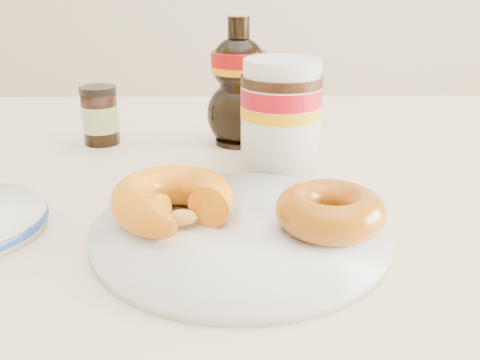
{
  "coord_description": "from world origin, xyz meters",
  "views": [
    {
      "loc": [
        -0.03,
        -0.45,
        0.97
      ],
      "look_at": [
        -0.03,
        0.02,
        0.79
      ],
      "focal_mm": 40.0,
      "sensor_mm": 36.0,
      "label": 1
    }
  ],
  "objects_px": {
    "donut_whole": "(330,211)",
    "donut_bitten": "(173,200)",
    "syrup_bottle": "(239,82)",
    "dining_table": "(262,251)",
    "dark_jar": "(100,116)",
    "nutella_jar": "(281,112)",
    "plate": "(241,230)"
  },
  "relations": [
    {
      "from": "donut_bitten",
      "to": "syrup_bottle",
      "type": "xyz_separation_m",
      "value": [
        0.06,
        0.27,
        0.05
      ]
    },
    {
      "from": "donut_bitten",
      "to": "donut_whole",
      "type": "xyz_separation_m",
      "value": [
        0.14,
        -0.02,
        -0.0
      ]
    },
    {
      "from": "donut_whole",
      "to": "dark_jar",
      "type": "xyz_separation_m",
      "value": [
        -0.26,
        0.29,
        0.01
      ]
    },
    {
      "from": "syrup_bottle",
      "to": "dining_table",
      "type": "bearing_deg",
      "value": -80.74
    },
    {
      "from": "dining_table",
      "to": "syrup_bottle",
      "type": "height_order",
      "value": "syrup_bottle"
    },
    {
      "from": "dark_jar",
      "to": "syrup_bottle",
      "type": "bearing_deg",
      "value": -0.81
    },
    {
      "from": "nutella_jar",
      "to": "dark_jar",
      "type": "height_order",
      "value": "nutella_jar"
    },
    {
      "from": "syrup_bottle",
      "to": "donut_bitten",
      "type": "bearing_deg",
      "value": -102.65
    },
    {
      "from": "plate",
      "to": "donut_bitten",
      "type": "xyz_separation_m",
      "value": [
        -0.06,
        0.01,
        0.02
      ]
    },
    {
      "from": "dining_table",
      "to": "nutella_jar",
      "type": "height_order",
      "value": "nutella_jar"
    },
    {
      "from": "syrup_bottle",
      "to": "dark_jar",
      "type": "relative_size",
      "value": 2.14
    },
    {
      "from": "dark_jar",
      "to": "donut_whole",
      "type": "bearing_deg",
      "value": -48.07
    },
    {
      "from": "donut_bitten",
      "to": "nutella_jar",
      "type": "relative_size",
      "value": 0.84
    },
    {
      "from": "donut_whole",
      "to": "nutella_jar",
      "type": "xyz_separation_m",
      "value": [
        -0.03,
        0.18,
        0.04
      ]
    },
    {
      "from": "syrup_bottle",
      "to": "dark_jar",
      "type": "xyz_separation_m",
      "value": [
        -0.19,
        0.0,
        -0.05
      ]
    },
    {
      "from": "dark_jar",
      "to": "dining_table",
      "type": "bearing_deg",
      "value": -36.46
    },
    {
      "from": "dining_table",
      "to": "donut_whole",
      "type": "xyz_separation_m",
      "value": [
        0.05,
        -0.13,
        0.11
      ]
    },
    {
      "from": "plate",
      "to": "syrup_bottle",
      "type": "bearing_deg",
      "value": 89.76
    },
    {
      "from": "plate",
      "to": "dining_table",
      "type": "bearing_deg",
      "value": 78.26
    },
    {
      "from": "plate",
      "to": "donut_whole",
      "type": "height_order",
      "value": "donut_whole"
    },
    {
      "from": "dining_table",
      "to": "donut_whole",
      "type": "height_order",
      "value": "donut_whole"
    },
    {
      "from": "donut_whole",
      "to": "nutella_jar",
      "type": "height_order",
      "value": "nutella_jar"
    },
    {
      "from": "plate",
      "to": "donut_whole",
      "type": "xyz_separation_m",
      "value": [
        0.08,
        -0.01,
        0.02
      ]
    },
    {
      "from": "dining_table",
      "to": "donut_whole",
      "type": "distance_m",
      "value": 0.18
    },
    {
      "from": "donut_whole",
      "to": "dining_table",
      "type": "bearing_deg",
      "value": 110.22
    },
    {
      "from": "plate",
      "to": "dark_jar",
      "type": "relative_size",
      "value": 3.32
    },
    {
      "from": "donut_whole",
      "to": "donut_bitten",
      "type": "bearing_deg",
      "value": 172.19
    },
    {
      "from": "donut_bitten",
      "to": "nutella_jar",
      "type": "bearing_deg",
      "value": 78.76
    },
    {
      "from": "nutella_jar",
      "to": "syrup_bottle",
      "type": "relative_size",
      "value": 0.78
    },
    {
      "from": "plate",
      "to": "donut_bitten",
      "type": "height_order",
      "value": "donut_bitten"
    },
    {
      "from": "dining_table",
      "to": "plate",
      "type": "xyz_separation_m",
      "value": [
        -0.03,
        -0.13,
        0.09
      ]
    },
    {
      "from": "donut_bitten",
      "to": "syrup_bottle",
      "type": "height_order",
      "value": "syrup_bottle"
    }
  ]
}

